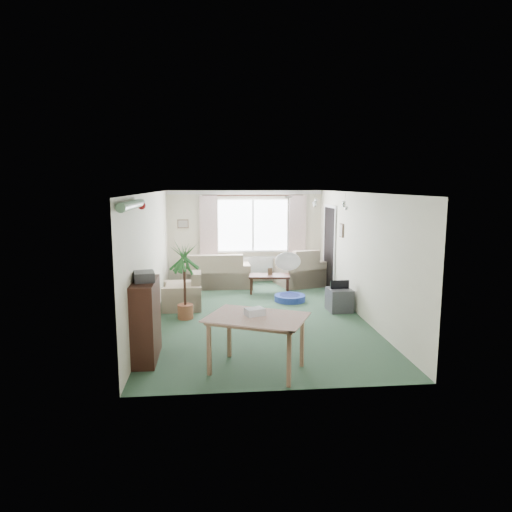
{
  "coord_description": "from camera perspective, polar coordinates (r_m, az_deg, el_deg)",
  "views": [
    {
      "loc": [
        -0.85,
        -8.57,
        2.55
      ],
      "look_at": [
        0.0,
        0.3,
        1.15
      ],
      "focal_mm": 32.0,
      "sensor_mm": 36.0,
      "label": 1
    }
  ],
  "objects": [
    {
      "name": "wall_picture_right",
      "position": [
        10.22,
        10.64,
        3.16
      ],
      "size": [
        0.03,
        0.24,
        0.3
      ],
      "primitive_type": "cube",
      "color": "brown"
    },
    {
      "name": "bookshelf",
      "position": [
        6.92,
        -13.58,
        -7.81
      ],
      "size": [
        0.32,
        0.96,
        1.18
      ],
      "primitive_type": "cube",
      "rotation": [
        0.0,
        0.0,
        -0.0
      ],
      "color": "black",
      "rests_on": "ground"
    },
    {
      "name": "ground",
      "position": [
        8.98,
        0.19,
        -7.56
      ],
      "size": [
        6.5,
        6.5,
        0.0
      ],
      "primitive_type": "plane",
      "color": "#2C4A35"
    },
    {
      "name": "coffee_table",
      "position": [
        10.86,
        1.69,
        -3.49
      ],
      "size": [
        1.01,
        0.64,
        0.43
      ],
      "primitive_type": "cube",
      "rotation": [
        0.0,
        0.0,
        -0.13
      ],
      "color": "black",
      "rests_on": "ground"
    },
    {
      "name": "armchair_corner",
      "position": [
        11.69,
        5.44,
        -1.35
      ],
      "size": [
        1.26,
        1.22,
        0.94
      ],
      "primitive_type": "cube",
      "rotation": [
        0.0,
        0.0,
        3.39
      ],
      "color": "beige",
      "rests_on": "ground"
    },
    {
      "name": "wall_picture_back",
      "position": [
        11.87,
        -9.11,
        3.99
      ],
      "size": [
        0.28,
        0.03,
        0.22
      ],
      "primitive_type": "cube",
      "color": "brown"
    },
    {
      "name": "houseplant",
      "position": [
        8.77,
        -8.91,
        -3.06
      ],
      "size": [
        0.79,
        0.79,
        1.49
      ],
      "primitive_type": "cylinder",
      "rotation": [
        0.0,
        0.0,
        0.29
      ],
      "color": "#1A4D23",
      "rests_on": "ground"
    },
    {
      "name": "hifi_box",
      "position": [
        6.73,
        -13.82,
        -2.51
      ],
      "size": [
        0.35,
        0.4,
        0.14
      ],
      "primitive_type": "cube",
      "rotation": [
        0.0,
        0.0,
        0.21
      ],
      "color": "#333338",
      "rests_on": "bookshelf"
    },
    {
      "name": "gift_box",
      "position": [
        6.29,
        -0.16,
        -7.08
      ],
      "size": [
        0.3,
        0.26,
        0.12
      ],
      "primitive_type": "cube",
      "rotation": [
        0.0,
        0.0,
        0.36
      ],
      "color": "white",
      "rests_on": "dining_table"
    },
    {
      "name": "bauble_cluster_b",
      "position": [
        8.63,
        11.09,
        6.57
      ],
      "size": [
        0.2,
        0.2,
        0.2
      ],
      "primitive_type": "sphere",
      "color": "silver"
    },
    {
      "name": "window",
      "position": [
        11.89,
        -0.4,
        3.87
      ],
      "size": [
        1.8,
        0.03,
        1.3
      ],
      "primitive_type": "cube",
      "color": "white"
    },
    {
      "name": "photo_frame",
      "position": [
        10.83,
        1.78,
        -1.93
      ],
      "size": [
        0.12,
        0.07,
        0.16
      ],
      "primitive_type": "cube",
      "rotation": [
        0.0,
        0.0,
        0.42
      ],
      "color": "brown",
      "rests_on": "coffee_table"
    },
    {
      "name": "bauble_cluster_a",
      "position": [
        9.72,
        7.36,
        6.91
      ],
      "size": [
        0.2,
        0.2,
        0.2
      ],
      "primitive_type": "sphere",
      "color": "silver"
    },
    {
      "name": "tinsel_garland",
      "position": [
        6.37,
        -15.22,
        6.18
      ],
      "size": [
        1.6,
        1.6,
        0.12
      ],
      "primitive_type": "cylinder",
      "color": "#196626"
    },
    {
      "name": "radiator",
      "position": [
        12.0,
        -0.37,
        -1.39
      ],
      "size": [
        1.2,
        0.1,
        0.55
      ],
      "primitive_type": "cube",
      "color": "white"
    },
    {
      "name": "curtain_rod",
      "position": [
        11.77,
        -0.36,
        7.57
      ],
      "size": [
        2.6,
        0.03,
        0.03
      ],
      "primitive_type": "cube",
      "color": "black"
    },
    {
      "name": "pendant_lamp",
      "position": [
        6.45,
        3.99,
        -0.66
      ],
      "size": [
        0.36,
        0.36,
        0.36
      ],
      "primitive_type": "sphere",
      "color": "white"
    },
    {
      "name": "dining_table",
      "position": [
        6.38,
        0.09,
        -10.99
      ],
      "size": [
        1.43,
        1.24,
        0.76
      ],
      "primitive_type": "cube",
      "rotation": [
        0.0,
        0.0,
        -0.43
      ],
      "color": "tan",
      "rests_on": "ground"
    },
    {
      "name": "tv_cube",
      "position": [
        9.47,
        10.36,
        -5.4
      ],
      "size": [
        0.49,
        0.53,
        0.46
      ],
      "primitive_type": "cube",
      "rotation": [
        0.0,
        0.0,
        0.05
      ],
      "color": "#404146",
      "rests_on": "ground"
    },
    {
      "name": "curtain_left",
      "position": [
        11.77,
        -5.94,
        2.64
      ],
      "size": [
        0.45,
        0.08,
        2.0
      ],
      "primitive_type": "cube",
      "color": "beige"
    },
    {
      "name": "doorway",
      "position": [
        11.25,
        9.18,
        0.9
      ],
      "size": [
        0.03,
        0.95,
        2.0
      ],
      "primitive_type": "cube",
      "color": "black"
    },
    {
      "name": "sofa",
      "position": [
        11.52,
        -5.13,
        -1.71
      ],
      "size": [
        1.72,
        0.92,
        0.86
      ],
      "primitive_type": "cube",
      "rotation": [
        0.0,
        0.0,
        3.15
      ],
      "color": "beige",
      "rests_on": "ground"
    },
    {
      "name": "curtain_right",
      "position": [
        11.97,
        5.14,
        2.76
      ],
      "size": [
        0.45,
        0.08,
        2.0
      ],
      "primitive_type": "cube",
      "color": "beige"
    },
    {
      "name": "pet_bed",
      "position": [
        10.14,
        4.24,
        -5.26
      ],
      "size": [
        0.89,
        0.89,
        0.14
      ],
      "primitive_type": "cylinder",
      "rotation": [
        0.0,
        0.0,
        -0.4
      ],
      "color": "#203D96",
      "rests_on": "ground"
    },
    {
      "name": "armchair_left",
      "position": [
        9.62,
        -9.23,
        -4.25
      ],
      "size": [
        0.81,
        0.86,
        0.75
      ],
      "primitive_type": "cube",
      "rotation": [
        0.0,
        0.0,
        -1.55
      ],
      "color": "beige",
      "rests_on": "ground"
    }
  ]
}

